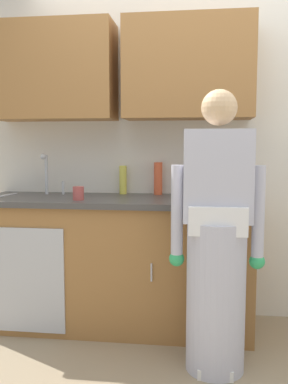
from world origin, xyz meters
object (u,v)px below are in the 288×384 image
sink (45,198)px  bottle_water_short (201,178)px  person_at_sink (217,254)px  bottle_soap (240,180)px  knife_on_counter (7,195)px  bottle_cleaner_spray (123,180)px  cup_by_sink (78,193)px  sponge (218,197)px  bottle_water_tall (158,178)px

sink → bottle_water_short: 1.16m
person_at_sink → bottle_soap: bearing=76.1°
bottle_soap → knife_on_counter: size_ratio=0.96×
bottle_cleaner_spray → knife_on_counter: bearing=-167.1°
bottle_water_short → person_at_sink: bearing=-83.0°
bottle_cleaner_spray → cup_by_sink: bottle_cleaner_spray is taller
bottle_water_short → sponge: bottle_water_short is taller
bottle_water_short → knife_on_counter: (-1.44, -0.16, -0.13)m
bottle_water_short → sponge: bearing=-61.8°
bottle_soap → cup_by_sink: (-1.11, -0.40, -0.07)m
bottle_cleaner_spray → bottle_soap: bearing=-0.7°
sink → bottle_water_short: size_ratio=1.91×
person_at_sink → knife_on_counter: (-1.53, 0.59, 0.25)m
bottle_water_tall → knife_on_counter: 1.14m
person_at_sink → knife_on_counter: size_ratio=6.75×
sink → bottle_cleaner_spray: sink is taller
bottle_water_tall → cup_by_sink: (-0.51, -0.41, -0.08)m
bottle_soap → sponge: size_ratio=2.08×
person_at_sink → bottle_water_tall: person_at_sink is taller
sink → bottle_soap: sink is taller
bottle_water_tall → sponge: size_ratio=2.23×
bottle_water_short → bottle_water_tall: 0.32m
bottle_soap → knife_on_counter: (-1.73, -0.18, -0.11)m
cup_by_sink → knife_on_counter: (-0.61, 0.21, -0.04)m
bottle_soap → knife_on_counter: 1.74m
bottle_soap → cup_by_sink: bottle_soap is taller
knife_on_counter → sponge: bearing=-84.5°
person_at_sink → bottle_water_short: (-0.09, 0.76, 0.38)m
bottle_soap → sponge: 0.31m
person_at_sink → bottle_cleaner_spray: bearing=131.0°
person_at_sink → knife_on_counter: person_at_sink is taller
bottle_soap → cup_by_sink: size_ratio=2.48×
person_at_sink → sponge: size_ratio=14.73×
sponge → bottle_soap: bearing=55.6°
bottle_water_short → knife_on_counter: bearing=-173.5°
bottle_cleaner_spray → sponge: bearing=-19.6°
bottle_water_short → cup_by_sink: 0.91m
bottle_water_tall → bottle_cleaner_spray: bottle_water_tall is taller
bottle_water_short → sponge: 0.28m
bottle_soap → bottle_cleaner_spray: size_ratio=1.05×
cup_by_sink → bottle_soap: bearing=19.5°
person_at_sink → bottle_water_short: 0.85m
bottle_soap → bottle_water_tall: 0.61m
cup_by_sink → person_at_sink: bearing=-22.4°
sink → sponge: sink is taller
knife_on_counter → cup_by_sink: bearing=-101.4°
cup_by_sink → bottle_water_short: bearing=24.3°
knife_on_counter → bottle_soap: bearing=-76.2°
sink → bottle_soap: bearing=8.9°
bottle_water_tall → bottle_water_short: bearing=-5.3°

